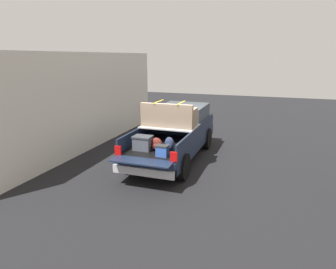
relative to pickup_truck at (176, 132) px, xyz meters
name	(u,v)px	position (x,y,z in m)	size (l,w,h in m)	color
ground_plane	(173,159)	(-0.37, 0.00, -0.96)	(40.00, 40.00, 0.00)	black
pickup_truck	(176,132)	(0.00, 0.00, 0.00)	(6.05, 2.06, 2.23)	#162138
building_facade	(91,101)	(0.11, 3.80, 1.00)	(11.26, 0.36, 3.92)	silver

